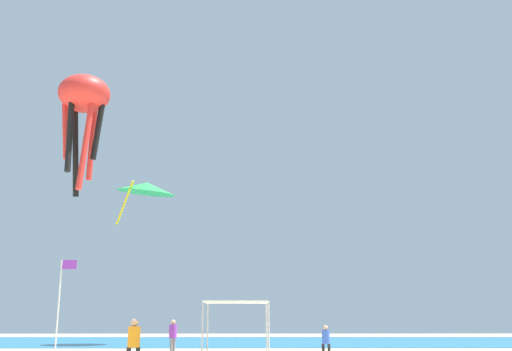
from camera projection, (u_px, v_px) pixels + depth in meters
ocean_strip at (270, 341)px, 49.48m from camera, size 110.00×23.66×0.03m
canopy_tent at (237, 305)px, 26.62m from camera, size 2.89×3.22×2.65m
person_leftmost at (134, 340)px, 21.62m from camera, size 0.50×0.45×1.90m
person_central at (326, 339)px, 27.89m from camera, size 0.40×0.38×1.58m
person_rightmost at (173, 334)px, 32.53m from camera, size 0.44×0.47×1.83m
banner_flag at (60, 304)px, 22.33m from camera, size 0.61×0.06×4.10m
kite_octopus_red at (84, 100)px, 31.00m from camera, size 2.84×2.84×6.38m
kite_delta_green at (147, 188)px, 45.83m from camera, size 6.51×6.51×3.77m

